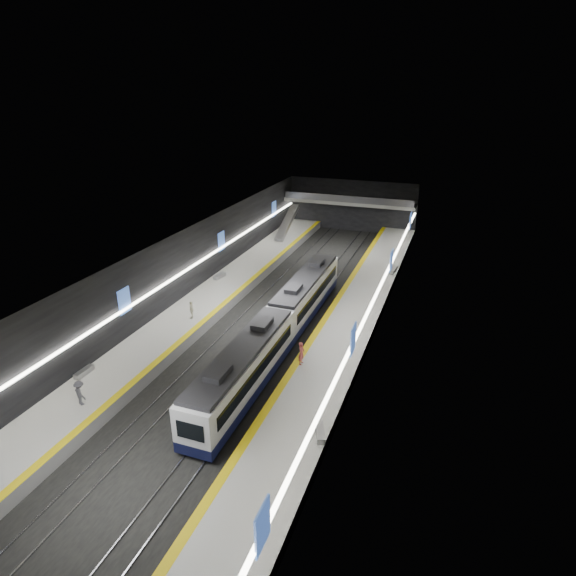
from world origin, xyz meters
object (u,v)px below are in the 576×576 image
at_px(escalator, 287,223).
at_px(bench_left_near, 84,372).
at_px(passenger_right_a, 301,353).
at_px(bench_left_far, 220,276).
at_px(passenger_left_b, 80,393).
at_px(bench_right_far, 393,270).
at_px(train, 279,325).
at_px(bench_right_near, 320,433).
at_px(passenger_left_a, 191,310).

relative_size(escalator, bench_left_near, 4.64).
bearing_deg(passenger_right_a, bench_left_far, 47.85).
bearing_deg(passenger_left_b, bench_right_far, -93.91).
height_order(train, bench_left_near, train).
distance_m(train, passenger_right_a, 4.75).
xyz_separation_m(bench_right_far, passenger_right_a, (-3.80, -22.94, 0.71)).
bearing_deg(train, escalator, 108.70).
bearing_deg(passenger_right_a, train, 44.66).
xyz_separation_m(bench_left_far, bench_right_far, (18.45, 8.59, 0.03)).
relative_size(bench_right_near, bench_right_far, 0.90).
xyz_separation_m(bench_left_near, bench_left_far, (0.51, 21.45, 0.01)).
distance_m(bench_left_far, bench_right_near, 28.73).
distance_m(escalator, bench_right_near, 44.16).
relative_size(passenger_right_a, passenger_left_b, 1.04).
height_order(bench_right_far, passenger_left_a, passenger_left_a).
xyz_separation_m(escalator, bench_left_near, (-1.96, -40.15, -1.69)).
xyz_separation_m(bench_right_near, passenger_left_b, (-16.47, -2.49, 0.70)).
height_order(train, passenger_left_a, train).
relative_size(train, bench_right_far, 14.81).
relative_size(train, bench_left_near, 17.43).
xyz_separation_m(escalator, bench_right_far, (17.00, -10.11, -1.65)).
bearing_deg(passenger_left_a, passenger_right_a, 51.00).
distance_m(train, bench_left_near, 16.02).
bearing_deg(passenger_left_a, bench_left_near, -34.35).
bearing_deg(bench_right_near, bench_left_near, 157.15).
xyz_separation_m(bench_left_near, bench_right_far, (18.96, 30.04, 0.04)).
distance_m(escalator, bench_left_near, 40.24).
distance_m(train, bench_left_far, 15.80).
xyz_separation_m(bench_right_near, passenger_left_a, (-16.13, 11.86, 0.66)).
bearing_deg(bench_right_far, bench_right_near, -83.29).
xyz_separation_m(passenger_right_a, passenger_left_a, (-12.33, 4.18, -0.07)).
height_order(passenger_right_a, passenger_left_b, passenger_right_a).
relative_size(passenger_left_a, passenger_left_b, 0.96).
bearing_deg(passenger_left_a, escalator, 161.45).
bearing_deg(bench_right_near, passenger_right_a, 95.22).
height_order(bench_right_near, bench_right_far, bench_right_far).
distance_m(escalator, passenger_left_a, 28.90).
xyz_separation_m(passenger_left_a, passenger_left_b, (-0.34, -14.35, 0.04)).
bearing_deg(bench_left_near, passenger_left_a, 78.22).
height_order(bench_right_near, passenger_right_a, passenger_right_a).
relative_size(bench_left_far, bench_right_far, 0.89).
xyz_separation_m(bench_left_near, passenger_left_a, (2.83, 11.29, 0.67)).
distance_m(bench_left_near, bench_right_near, 18.97).
relative_size(bench_left_near, bench_right_near, 0.94).
bearing_deg(escalator, passenger_left_a, -88.28).
xyz_separation_m(escalator, passenger_right_a, (13.20, -33.05, -0.94)).
bearing_deg(bench_left_far, escalator, 95.42).
distance_m(train, bench_right_near, 13.23).
bearing_deg(escalator, train, -71.30).
distance_m(train, passenger_left_b, 16.63).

